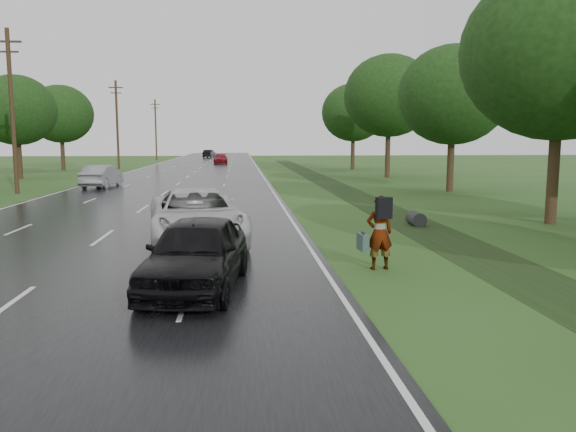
# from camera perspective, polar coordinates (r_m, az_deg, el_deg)

# --- Properties ---
(ground) EXTENTS (220.00, 220.00, 0.00)m
(ground) POSITION_cam_1_polar(r_m,az_deg,el_deg) (12.56, -26.70, -8.41)
(ground) COLOR #2F4E1C
(ground) RESTS_ON ground
(road) EXTENTS (14.00, 180.00, 0.04)m
(road) POSITION_cam_1_polar(r_m,az_deg,el_deg) (56.48, -9.68, 4.27)
(road) COLOR black
(road) RESTS_ON ground
(edge_stripe_east) EXTENTS (0.12, 180.00, 0.01)m
(edge_stripe_east) POSITION_cam_1_polar(r_m,az_deg,el_deg) (56.33, -2.80, 4.39)
(edge_stripe_east) COLOR silver
(edge_stripe_east) RESTS_ON road
(edge_stripe_west) EXTENTS (0.12, 180.00, 0.01)m
(edge_stripe_west) POSITION_cam_1_polar(r_m,az_deg,el_deg) (57.43, -16.42, 4.15)
(edge_stripe_west) COLOR silver
(edge_stripe_west) RESTS_ON road
(center_line) EXTENTS (0.12, 180.00, 0.01)m
(center_line) POSITION_cam_1_polar(r_m,az_deg,el_deg) (56.48, -9.68, 4.30)
(center_line) COLOR silver
(center_line) RESTS_ON road
(drainage_ditch) EXTENTS (2.20, 120.00, 0.56)m
(drainage_ditch) POSITION_cam_1_polar(r_m,az_deg,el_deg) (30.86, 7.94, 1.56)
(drainage_ditch) COLOR black
(drainage_ditch) RESTS_ON ground
(utility_pole_mid) EXTENTS (1.60, 0.26, 10.00)m
(utility_pole_mid) POSITION_cam_1_polar(r_m,az_deg,el_deg) (38.80, -26.24, 9.73)
(utility_pole_mid) COLOR #342615
(utility_pole_mid) RESTS_ON ground
(utility_pole_far) EXTENTS (1.60, 0.26, 10.00)m
(utility_pole_far) POSITION_cam_1_polar(r_m,az_deg,el_deg) (67.65, -16.96, 8.99)
(utility_pole_far) COLOR #342615
(utility_pole_far) RESTS_ON ground
(utility_pole_distant) EXTENTS (1.60, 0.26, 10.00)m
(utility_pole_distant) POSITION_cam_1_polar(r_m,az_deg,el_deg) (97.20, -13.29, 8.63)
(utility_pole_distant) COLOR #342615
(utility_pole_distant) RESTS_ON ground
(tree_east_b) EXTENTS (7.60, 7.60, 10.11)m
(tree_east_b) POSITION_cam_1_polar(r_m,az_deg,el_deg) (24.77, 25.98, 14.78)
(tree_east_b) COLOR #342615
(tree_east_b) RESTS_ON ground
(tree_east_c) EXTENTS (7.00, 7.00, 9.29)m
(tree_east_c) POSITION_cam_1_polar(r_m,az_deg,el_deg) (37.83, 16.43, 11.70)
(tree_east_c) COLOR #342615
(tree_east_c) RESTS_ON ground
(tree_east_d) EXTENTS (8.00, 8.00, 10.76)m
(tree_east_d) POSITION_cam_1_polar(r_m,az_deg,el_deg) (51.07, 10.23, 11.92)
(tree_east_d) COLOR #342615
(tree_east_d) RESTS_ON ground
(tree_east_f) EXTENTS (7.20, 7.20, 9.62)m
(tree_east_f) POSITION_cam_1_polar(r_m,az_deg,el_deg) (64.56, 6.66, 10.39)
(tree_east_f) COLOR #342615
(tree_east_f) RESTS_ON ground
(tree_west_d) EXTENTS (6.60, 6.60, 8.80)m
(tree_west_d) POSITION_cam_1_polar(r_m,az_deg,el_deg) (53.67, -25.88, 9.65)
(tree_west_d) COLOR #342615
(tree_west_d) RESTS_ON ground
(tree_west_f) EXTENTS (7.00, 7.00, 9.29)m
(tree_west_f) POSITION_cam_1_polar(r_m,az_deg,el_deg) (67.13, -22.10, 9.58)
(tree_west_f) COLOR #342615
(tree_west_f) RESTS_ON ground
(pedestrian) EXTENTS (0.90, 0.75, 1.91)m
(pedestrian) POSITION_cam_1_polar(r_m,az_deg,el_deg) (14.55, 9.21, -1.58)
(pedestrian) COLOR #A5998C
(pedestrian) RESTS_ON ground
(white_pickup) EXTENTS (3.74, 6.54, 1.72)m
(white_pickup) POSITION_cam_1_polar(r_m,az_deg,el_deg) (18.21, -9.31, 0.01)
(white_pickup) COLOR silver
(white_pickup) RESTS_ON road
(dark_sedan) EXTENTS (2.52, 4.93, 1.61)m
(dark_sedan) POSITION_cam_1_polar(r_m,az_deg,el_deg) (12.52, -9.30, -3.74)
(dark_sedan) COLOR black
(dark_sedan) RESTS_ON road
(silver_sedan) EXTENTS (2.09, 4.82, 1.54)m
(silver_sedan) POSITION_cam_1_polar(r_m,az_deg,el_deg) (41.23, -18.40, 3.86)
(silver_sedan) COLOR gray
(silver_sedan) RESTS_ON road
(far_car_red) EXTENTS (2.00, 4.75, 1.37)m
(far_car_red) POSITION_cam_1_polar(r_m,az_deg,el_deg) (78.97, -6.85, 5.79)
(far_car_red) COLOR maroon
(far_car_red) RESTS_ON road
(far_car_dark) EXTENTS (2.30, 4.65, 1.47)m
(far_car_dark) POSITION_cam_1_polar(r_m,az_deg,el_deg) (106.96, -8.02, 6.29)
(far_car_dark) COLOR black
(far_car_dark) RESTS_ON road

